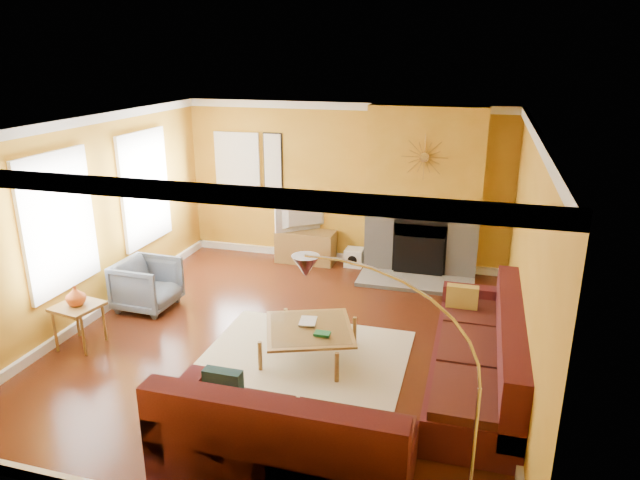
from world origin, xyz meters
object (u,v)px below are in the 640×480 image
(media_console, at_px, (306,246))
(sectional_sofa, at_px, (368,353))
(coffee_table, at_px, (309,342))
(armchair, at_px, (147,285))
(arc_lamp, at_px, (395,402))
(side_table, at_px, (80,325))

(media_console, bearing_deg, sectional_sofa, -63.43)
(coffee_table, xyz_separation_m, armchair, (-2.60, 0.70, 0.16))
(sectional_sofa, bearing_deg, media_console, 116.57)
(coffee_table, bearing_deg, arc_lamp, -58.94)
(coffee_table, distance_m, media_console, 3.26)
(side_table, height_order, arc_lamp, arc_lamp)
(armchair, relative_size, arc_lamp, 0.37)
(coffee_table, relative_size, arc_lamp, 0.47)
(media_console, distance_m, arc_lamp, 5.84)
(sectional_sofa, xyz_separation_m, side_table, (-3.60, 0.00, -0.17))
(arc_lamp, bearing_deg, sectional_sofa, 107.16)
(side_table, bearing_deg, arc_lamp, -22.40)
(coffee_table, height_order, media_console, media_console)
(coffee_table, xyz_separation_m, media_console, (-1.00, 3.10, 0.08))
(media_console, distance_m, armchair, 2.89)
(media_console, xyz_separation_m, armchair, (-1.60, -2.40, 0.08))
(media_console, bearing_deg, armchair, -123.69)
(coffee_table, height_order, side_table, side_table)
(media_console, bearing_deg, arc_lamp, -66.31)
(sectional_sofa, bearing_deg, coffee_table, 147.99)
(side_table, relative_size, arc_lamp, 0.26)
(sectional_sofa, height_order, media_console, sectional_sofa)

